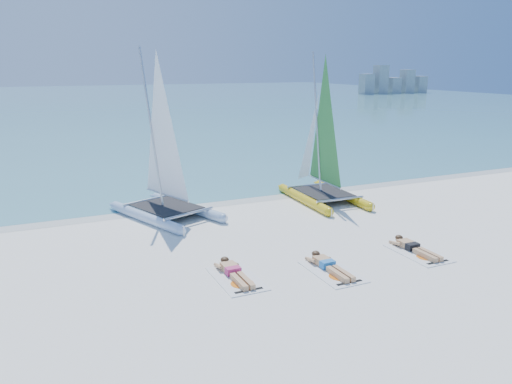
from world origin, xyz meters
TOP-DOWN VIEW (x-y plane):
  - ground at (0.00, 0.00)m, footprint 140.00×140.00m
  - sea at (0.00, 63.00)m, footprint 140.00×115.00m
  - wet_sand_strip at (0.00, 5.50)m, footprint 140.00×1.40m
  - distant_skyline at (53.71, 62.00)m, footprint 14.00×2.00m
  - catamaran_blue at (-2.69, 4.49)m, footprint 3.47×4.77m
  - catamaran_yellow at (3.35, 4.38)m, footprint 2.16×4.56m
  - towel_a at (-2.41, -1.36)m, footprint 1.00×1.85m
  - sunbather_a at (-2.41, -1.17)m, footprint 0.37×1.73m
  - towel_b at (-0.05, -1.96)m, footprint 1.00×1.85m
  - sunbather_b at (-0.05, -1.77)m, footprint 0.37×1.73m
  - towel_c at (2.82, -1.85)m, footprint 1.00×1.85m
  - sunbather_c at (2.82, -1.66)m, footprint 0.37×1.73m

SIDE VIEW (x-z plane):
  - ground at x=0.00m, z-range 0.00..0.00m
  - wet_sand_strip at x=0.00m, z-range 0.00..0.01m
  - sea at x=0.00m, z-range 0.00..0.01m
  - towel_a at x=-2.41m, z-range 0.00..0.02m
  - towel_b at x=-0.05m, z-range 0.00..0.02m
  - towel_c at x=2.82m, z-range 0.00..0.02m
  - sunbather_a at x=-2.41m, z-range -0.01..0.25m
  - sunbather_b at x=-0.05m, z-range -0.01..0.25m
  - sunbather_c at x=2.82m, z-range -0.01..0.25m
  - catamaran_blue at x=-2.69m, z-range -1.19..4.70m
  - catamaran_yellow at x=3.35m, z-range -1.07..4.69m
  - distant_skyline at x=53.71m, z-range -0.56..4.44m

